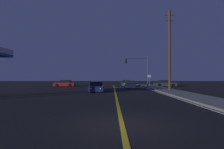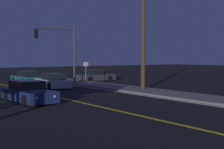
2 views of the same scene
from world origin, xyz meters
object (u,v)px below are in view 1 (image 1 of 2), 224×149
object	(u,v)px
car_far_approaching_navy	(96,87)
utility_pole_right	(169,50)
car_side_waiting_red	(64,84)
car_parked_curb_silver	(129,85)
street_sign_corner	(149,79)
traffic_signal_near_right	(139,66)
car_mid_block_charcoal	(164,84)
car_lead_oncoming_teal	(125,84)

from	to	relation	value
car_far_approaching_navy	utility_pole_right	size ratio (longest dim) A/B	0.42
car_side_waiting_red	car_parked_curb_silver	bearing A→B (deg)	-110.65
utility_pole_right	car_side_waiting_red	bearing A→B (deg)	146.30
utility_pole_right	street_sign_corner	size ratio (longest dim) A/B	4.76
car_side_waiting_red	traffic_signal_near_right	world-z (taller)	traffic_signal_near_right
car_side_waiting_red	car_far_approaching_navy	xyz separation A→B (m)	(7.64, -12.44, 0.00)
car_side_waiting_red	utility_pole_right	distance (m)	21.98
car_mid_block_charcoal	traffic_signal_near_right	xyz separation A→B (m)	(-5.39, -1.77, 3.45)
utility_pole_right	street_sign_corner	world-z (taller)	utility_pole_right
car_parked_curb_silver	traffic_signal_near_right	distance (m)	4.87
traffic_signal_near_right	car_parked_curb_silver	bearing A→B (deg)	50.24
car_lead_oncoming_teal	traffic_signal_near_right	distance (m)	5.21
street_sign_corner	car_mid_block_charcoal	bearing A→B (deg)	47.88
car_side_waiting_red	utility_pole_right	world-z (taller)	utility_pole_right
car_mid_block_charcoal	traffic_signal_near_right	size ratio (longest dim) A/B	0.73
car_far_approaching_navy	car_lead_oncoming_teal	world-z (taller)	same
car_far_approaching_navy	car_lead_oncoming_teal	bearing A→B (deg)	-113.81
car_far_approaching_navy	street_sign_corner	size ratio (longest dim) A/B	1.99
utility_pole_right	car_far_approaching_navy	bearing A→B (deg)	-176.70
traffic_signal_near_right	utility_pole_right	world-z (taller)	utility_pole_right
car_far_approaching_navy	car_side_waiting_red	bearing A→B (deg)	-61.24
car_lead_oncoming_teal	car_side_waiting_red	bearing A→B (deg)	-177.39
car_side_waiting_red	car_far_approaching_navy	distance (m)	14.60
car_parked_curb_silver	car_side_waiting_red	world-z (taller)	same
car_side_waiting_red	utility_pole_right	size ratio (longest dim) A/B	0.38
car_lead_oncoming_teal	street_sign_corner	xyz separation A→B (m)	(3.65, -5.87, 1.01)
car_mid_block_charcoal	utility_pole_right	bearing A→B (deg)	-11.68
traffic_signal_near_right	street_sign_corner	xyz separation A→B (m)	(1.25, -2.80, -2.44)
car_mid_block_charcoal	street_sign_corner	xyz separation A→B (m)	(-4.14, -4.57, 1.01)
utility_pole_right	street_sign_corner	xyz separation A→B (m)	(-1.40, 6.77, -4.16)
car_mid_block_charcoal	car_lead_oncoming_teal	bearing A→B (deg)	-97.60
car_lead_oncoming_teal	utility_pole_right	bearing A→B (deg)	-69.17
car_lead_oncoming_teal	car_parked_curb_silver	bearing A→B (deg)	-88.95
car_mid_block_charcoal	street_sign_corner	distance (m)	6.25
car_lead_oncoming_teal	traffic_signal_near_right	xyz separation A→B (m)	(2.40, -3.07, 3.45)
car_parked_curb_silver	car_mid_block_charcoal	xyz separation A→B (m)	(7.59, 4.42, -0.00)
car_mid_block_charcoal	car_lead_oncoming_teal	world-z (taller)	same
car_mid_block_charcoal	street_sign_corner	bearing A→B (deg)	-40.25
car_side_waiting_red	car_mid_block_charcoal	world-z (taller)	same
car_side_waiting_red	street_sign_corner	distance (m)	17.17
car_parked_curb_silver	car_lead_oncoming_teal	bearing A→B (deg)	94.01
car_mid_block_charcoal	car_lead_oncoming_teal	size ratio (longest dim) A/B	0.96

